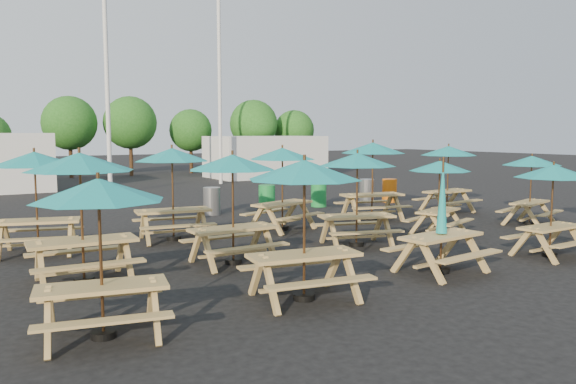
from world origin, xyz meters
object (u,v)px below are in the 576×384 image
picnic_unit_7 (357,166)px  waste_bin_3 (367,191)px  picnic_unit_1 (80,171)px  picnic_unit_5 (172,161)px  picnic_unit_14 (448,155)px  picnic_unit_8 (282,159)px  waste_bin_2 (319,194)px  picnic_unit_0 (99,201)px  picnic_unit_4 (233,170)px  picnic_unit_13 (532,166)px  waste_bin_1 (267,198)px  picnic_unit_6 (442,226)px  picnic_unit_9 (553,178)px  waste_bin_4 (389,191)px  picnic_unit_2 (35,166)px  picnic_unit_10 (440,171)px  picnic_unit_3 (304,180)px  waste_bin_0 (212,201)px  picnic_unit_11 (373,153)px

picnic_unit_7 → waste_bin_3: size_ratio=2.48×
picnic_unit_1 → picnic_unit_5: picnic_unit_1 is taller
picnic_unit_5 → picnic_unit_14: bearing=7.5°
picnic_unit_8 → waste_bin_2: picnic_unit_8 is taller
picnic_unit_0 → waste_bin_3: picnic_unit_0 is taller
picnic_unit_4 → picnic_unit_7: size_ratio=1.02×
picnic_unit_13 → waste_bin_1: bearing=112.3°
picnic_unit_6 → picnic_unit_9: size_ratio=1.10×
picnic_unit_4 → waste_bin_2: bearing=44.0°
picnic_unit_8 → waste_bin_2: (3.85, 3.73, -1.58)m
picnic_unit_4 → waste_bin_4: 12.15m
picnic_unit_13 → picnic_unit_8: bearing=139.5°
waste_bin_3 → picnic_unit_14: bearing=-82.4°
picnic_unit_2 → picnic_unit_8: bearing=14.8°
picnic_unit_1 → picnic_unit_14: (12.93, 3.02, -0.09)m
picnic_unit_8 → picnic_unit_7: bearing=-100.4°
picnic_unit_10 → waste_bin_3: size_ratio=2.25×
picnic_unit_2 → picnic_unit_10: picnic_unit_2 is taller
waste_bin_3 → waste_bin_4: (0.85, -0.42, 0.00)m
waste_bin_2 → waste_bin_3: bearing=1.5°
picnic_unit_3 → waste_bin_0: (2.70, 9.96, -1.57)m
picnic_unit_14 → picnic_unit_4: bearing=-168.2°
waste_bin_2 → waste_bin_3: size_ratio=1.00×
picnic_unit_5 → waste_bin_3: (9.50, 3.63, -1.61)m
picnic_unit_8 → picnic_unit_11: 3.47m
picnic_unit_4 → picnic_unit_10: picnic_unit_4 is taller
picnic_unit_14 → picnic_unit_3: bearing=-154.2°
picnic_unit_13 → waste_bin_4: 6.67m
picnic_unit_2 → picnic_unit_13: picnic_unit_2 is taller
picnic_unit_11 → waste_bin_1: picnic_unit_11 is taller
picnic_unit_1 → picnic_unit_7: bearing=3.2°
picnic_unit_2 → waste_bin_0: picnic_unit_2 is taller
picnic_unit_8 → waste_bin_3: 7.48m
picnic_unit_1 → picnic_unit_13: 13.14m
picnic_unit_0 → picnic_unit_9: bearing=11.1°
picnic_unit_2 → picnic_unit_11: picnic_unit_11 is taller
picnic_unit_13 → waste_bin_3: size_ratio=2.26×
picnic_unit_0 → waste_bin_1: (8.09, 9.80, -1.43)m
picnic_unit_2 → picnic_unit_10: (9.84, -3.07, -0.29)m
waste_bin_3 → picnic_unit_8: bearing=-148.8°
picnic_unit_5 → picnic_unit_10: bearing=-16.5°
picnic_unit_8 → picnic_unit_0: bearing=-154.6°
picnic_unit_0 → picnic_unit_9: picnic_unit_0 is taller
picnic_unit_0 → picnic_unit_11: size_ratio=0.88×
picnic_unit_0 → picnic_unit_6: (6.69, 0.15, -0.94)m
picnic_unit_2 → waste_bin_4: (13.63, 3.20, -1.58)m
picnic_unit_4 → waste_bin_0: 7.57m
picnic_unit_4 → picnic_unit_13: bearing=-1.0°
picnic_unit_6 → picnic_unit_9: picnic_unit_6 is taller
picnic_unit_8 → waste_bin_3: picnic_unit_8 is taller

